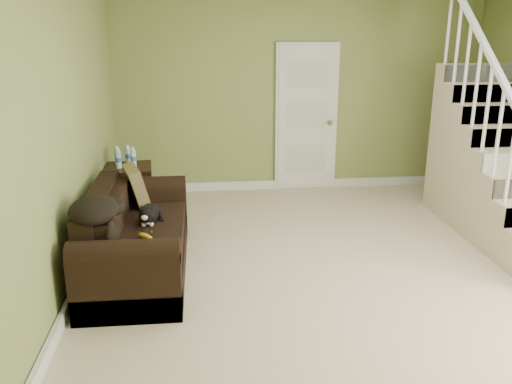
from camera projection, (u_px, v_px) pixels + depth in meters
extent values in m
cube|color=#C5B38E|center=(346.00, 271.00, 5.19)|extent=(5.00, 5.50, 0.01)
cube|color=#82904D|center=(299.00, 96.00, 7.41)|extent=(5.00, 0.04, 2.60)
cube|color=#82904D|center=(64.00, 144.00, 4.56)|extent=(0.04, 5.50, 2.60)
cube|color=white|center=(297.00, 184.00, 7.75)|extent=(5.00, 0.04, 0.12)
cube|color=white|center=(82.00, 277.00, 4.93)|extent=(0.04, 5.50, 0.12)
cube|color=white|center=(306.00, 118.00, 7.47)|extent=(0.86, 0.05, 2.02)
cube|color=white|center=(306.00, 119.00, 7.45)|extent=(0.78, 0.04, 1.96)
sphere|color=olive|center=(330.00, 123.00, 7.46)|extent=(0.07, 0.07, 0.07)
cylinder|color=white|center=(511.00, 158.00, 5.09)|extent=(0.04, 0.04, 0.90)
cylinder|color=white|center=(499.00, 132.00, 5.29)|extent=(0.04, 0.04, 0.90)
cylinder|color=white|center=(487.00, 107.00, 5.49)|extent=(0.04, 0.04, 0.90)
cube|color=#C5B38E|center=(504.00, 179.00, 6.04)|extent=(1.00, 0.27, 1.20)
cylinder|color=white|center=(477.00, 84.00, 5.68)|extent=(0.04, 0.04, 0.90)
cube|color=#C5B38E|center=(492.00, 164.00, 6.27)|extent=(1.00, 0.27, 1.40)
cylinder|color=white|center=(467.00, 63.00, 5.88)|extent=(0.04, 0.04, 0.90)
cube|color=#C5B38E|center=(482.00, 151.00, 6.49)|extent=(1.00, 0.27, 1.60)
cylinder|color=white|center=(458.00, 43.00, 6.07)|extent=(0.04, 0.04, 0.90)
cube|color=#C5B38E|center=(472.00, 138.00, 6.72)|extent=(1.00, 0.27, 1.80)
cylinder|color=white|center=(449.00, 24.00, 6.27)|extent=(0.04, 0.04, 0.90)
cube|color=white|center=(493.00, 62.00, 5.35)|extent=(0.06, 2.46, 1.84)
cube|color=black|center=(140.00, 259.00, 5.17)|extent=(0.87, 2.00, 0.23)
cube|color=black|center=(148.00, 238.00, 5.11)|extent=(0.66, 1.51, 0.20)
cube|color=black|center=(127.00, 287.00, 4.27)|extent=(0.87, 0.23, 0.56)
cube|color=black|center=(147.00, 212.00, 5.96)|extent=(0.87, 0.23, 0.56)
cylinder|color=black|center=(124.00, 254.00, 4.19)|extent=(0.87, 0.23, 0.23)
cylinder|color=black|center=(145.00, 187.00, 5.87)|extent=(0.87, 0.23, 0.23)
cube|color=black|center=(99.00, 222.00, 5.02)|extent=(0.18, 1.55, 0.57)
cube|color=black|center=(114.00, 214.00, 5.01)|extent=(0.13, 1.49, 0.32)
cube|color=black|center=(129.00, 193.00, 6.46)|extent=(0.59, 0.59, 0.65)
cylinder|color=silver|center=(119.00, 160.00, 6.26)|extent=(0.06, 0.06, 0.20)
cylinder|color=blue|center=(119.00, 160.00, 6.26)|extent=(0.07, 0.07, 0.05)
cylinder|color=white|center=(118.00, 150.00, 6.22)|extent=(0.03, 0.03, 0.03)
cylinder|color=silver|center=(133.00, 158.00, 6.32)|extent=(0.06, 0.06, 0.20)
cylinder|color=blue|center=(133.00, 158.00, 6.32)|extent=(0.07, 0.07, 0.05)
cylinder|color=white|center=(133.00, 149.00, 6.28)|extent=(0.03, 0.03, 0.03)
cylinder|color=silver|center=(128.00, 156.00, 6.43)|extent=(0.06, 0.06, 0.20)
cylinder|color=blue|center=(128.00, 156.00, 6.43)|extent=(0.07, 0.07, 0.05)
cylinder|color=white|center=(127.00, 146.00, 6.40)|extent=(0.03, 0.03, 0.03)
cylinder|color=silver|center=(118.00, 157.00, 6.40)|extent=(0.06, 0.06, 0.20)
cylinder|color=blue|center=(118.00, 157.00, 6.40)|extent=(0.07, 0.07, 0.05)
cylinder|color=white|center=(117.00, 147.00, 6.37)|extent=(0.03, 0.03, 0.03)
ellipsoid|color=black|center=(149.00, 214.00, 5.21)|extent=(0.22, 0.35, 0.18)
ellipsoid|color=white|center=(148.00, 219.00, 5.14)|extent=(0.12, 0.15, 0.09)
sphere|color=black|center=(147.00, 213.00, 5.02)|extent=(0.13, 0.13, 0.12)
ellipsoid|color=white|center=(147.00, 217.00, 4.98)|extent=(0.07, 0.06, 0.06)
cone|color=black|center=(143.00, 207.00, 5.01)|extent=(0.05, 0.05, 0.05)
cone|color=black|center=(150.00, 207.00, 5.02)|extent=(0.05, 0.05, 0.05)
cylinder|color=black|center=(160.00, 215.00, 5.35)|extent=(0.08, 0.25, 0.03)
ellipsoid|color=gold|center=(145.00, 237.00, 4.81)|extent=(0.17, 0.18, 0.05)
cube|color=#503A20|center=(138.00, 189.00, 5.68)|extent=(0.36, 0.53, 0.50)
ellipsoid|color=black|center=(94.00, 210.00, 4.39)|extent=(0.43, 0.54, 0.21)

